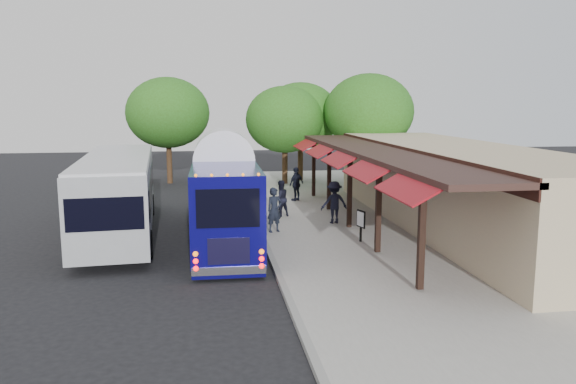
{
  "coord_description": "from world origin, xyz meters",
  "views": [
    {
      "loc": [
        -2.07,
        -18.51,
        5.45
      ],
      "look_at": [
        1.16,
        3.87,
        1.8
      ],
      "focal_mm": 35.0,
      "sensor_mm": 36.0,
      "label": 1
    }
  ],
  "objects_px": {
    "ped_c": "(296,184)",
    "ped_b": "(280,198)",
    "ped_a": "(274,210)",
    "coach_bus": "(224,193)",
    "city_bus": "(118,191)",
    "sign_board": "(361,221)",
    "ped_d": "(334,202)"
  },
  "relations": [
    {
      "from": "city_bus",
      "to": "ped_c",
      "type": "xyz_separation_m",
      "value": [
        8.4,
        5.84,
        -0.74
      ]
    },
    {
      "from": "ped_b",
      "to": "ped_d",
      "type": "xyz_separation_m",
      "value": [
        2.15,
        -1.79,
        0.08
      ]
    },
    {
      "from": "ped_c",
      "to": "sign_board",
      "type": "bearing_deg",
      "value": 55.22
    },
    {
      "from": "sign_board",
      "to": "ped_c",
      "type": "bearing_deg",
      "value": 80.29
    },
    {
      "from": "city_bus",
      "to": "ped_d",
      "type": "distance_m",
      "value": 9.18
    },
    {
      "from": "ped_d",
      "to": "ped_b",
      "type": "bearing_deg",
      "value": -46.53
    },
    {
      "from": "ped_a",
      "to": "ped_d",
      "type": "relative_size",
      "value": 0.99
    },
    {
      "from": "ped_c",
      "to": "ped_b",
      "type": "bearing_deg",
      "value": 29.93
    },
    {
      "from": "city_bus",
      "to": "ped_d",
      "type": "relative_size",
      "value": 6.63
    },
    {
      "from": "coach_bus",
      "to": "ped_d",
      "type": "relative_size",
      "value": 5.92
    },
    {
      "from": "city_bus",
      "to": "ped_c",
      "type": "relative_size",
      "value": 6.73
    },
    {
      "from": "coach_bus",
      "to": "ped_b",
      "type": "distance_m",
      "value": 4.57
    },
    {
      "from": "city_bus",
      "to": "coach_bus",
      "type": "bearing_deg",
      "value": -27.25
    },
    {
      "from": "coach_bus",
      "to": "ped_c",
      "type": "relative_size",
      "value": 6.02
    },
    {
      "from": "coach_bus",
      "to": "ped_a",
      "type": "xyz_separation_m",
      "value": [
        2.05,
        0.48,
        -0.81
      ]
    },
    {
      "from": "ped_c",
      "to": "ped_d",
      "type": "distance_m",
      "value": 5.89
    },
    {
      "from": "coach_bus",
      "to": "city_bus",
      "type": "distance_m",
      "value": 4.66
    },
    {
      "from": "ped_a",
      "to": "ped_c",
      "type": "xyz_separation_m",
      "value": [
        2.05,
        7.16,
        -0.01
      ]
    },
    {
      "from": "coach_bus",
      "to": "ped_a",
      "type": "relative_size",
      "value": 5.98
    },
    {
      "from": "coach_bus",
      "to": "ped_b",
      "type": "xyz_separation_m",
      "value": [
        2.7,
        3.58,
        -0.88
      ]
    },
    {
      "from": "ped_a",
      "to": "ped_c",
      "type": "distance_m",
      "value": 7.44
    },
    {
      "from": "coach_bus",
      "to": "city_bus",
      "type": "xyz_separation_m",
      "value": [
        -4.31,
        1.79,
        -0.08
      ]
    },
    {
      "from": "ped_a",
      "to": "ped_d",
      "type": "bearing_deg",
      "value": 2.8
    },
    {
      "from": "city_bus",
      "to": "sign_board",
      "type": "height_order",
      "value": "city_bus"
    },
    {
      "from": "coach_bus",
      "to": "sign_board",
      "type": "distance_m",
      "value": 5.44
    },
    {
      "from": "coach_bus",
      "to": "ped_c",
      "type": "distance_m",
      "value": 8.7
    },
    {
      "from": "city_bus",
      "to": "ped_c",
      "type": "distance_m",
      "value": 10.26
    },
    {
      "from": "ped_b",
      "to": "sign_board",
      "type": "distance_m",
      "value": 5.74
    },
    {
      "from": "ped_d",
      "to": "ped_a",
      "type": "bearing_deg",
      "value": 18.34
    },
    {
      "from": "ped_a",
      "to": "ped_c",
      "type": "relative_size",
      "value": 1.01
    },
    {
      "from": "ped_a",
      "to": "sign_board",
      "type": "xyz_separation_m",
      "value": [
        3.06,
        -2.1,
        -0.09
      ]
    },
    {
      "from": "ped_c",
      "to": "sign_board",
      "type": "height_order",
      "value": "ped_c"
    }
  ]
}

